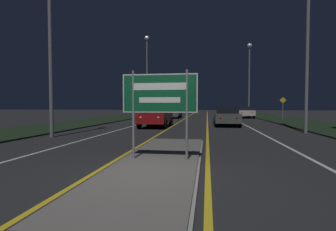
# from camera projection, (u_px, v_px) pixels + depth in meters

# --- Properties ---
(ground_plane) EXTENTS (160.00, 160.00, 0.00)m
(ground_plane) POSITION_uv_depth(u_px,v_px,m) (148.00, 177.00, 5.60)
(ground_plane) COLOR #232326
(median_island) EXTENTS (2.18, 8.55, 0.10)m
(median_island) POSITION_uv_depth(u_px,v_px,m) (160.00, 161.00, 7.04)
(median_island) COLOR #999993
(median_island) RESTS_ON ground_plane
(verge_left) EXTENTS (5.00, 100.00, 0.08)m
(verge_left) POSITION_uv_depth(u_px,v_px,m) (101.00, 120.00, 26.77)
(verge_left) COLOR black
(verge_left) RESTS_ON ground_plane
(verge_right) EXTENTS (5.00, 100.00, 0.08)m
(verge_right) POSITION_uv_depth(u_px,v_px,m) (298.00, 122.00, 23.96)
(verge_right) COLOR black
(verge_right) RESTS_ON ground_plane
(centre_line_yellow_left) EXTENTS (0.12, 70.00, 0.01)m
(centre_line_yellow_left) POSITION_uv_depth(u_px,v_px,m) (185.00, 118.00, 30.50)
(centre_line_yellow_left) COLOR gold
(centre_line_yellow_left) RESTS_ON ground_plane
(centre_line_yellow_right) EXTENTS (0.12, 70.00, 0.01)m
(centre_line_yellow_right) POSITION_uv_depth(u_px,v_px,m) (207.00, 119.00, 30.12)
(centre_line_yellow_right) COLOR gold
(centre_line_yellow_right) RESTS_ON ground_plane
(lane_line_white_left) EXTENTS (0.12, 70.00, 0.01)m
(lane_line_white_left) POSITION_uv_depth(u_px,v_px,m) (160.00, 118.00, 30.93)
(lane_line_white_left) COLOR silver
(lane_line_white_left) RESTS_ON ground_plane
(lane_line_white_right) EXTENTS (0.12, 70.00, 0.01)m
(lane_line_white_right) POSITION_uv_depth(u_px,v_px,m) (233.00, 119.00, 29.68)
(lane_line_white_right) COLOR silver
(lane_line_white_right) RESTS_ON ground_plane
(edge_line_white_left) EXTENTS (0.10, 70.00, 0.01)m
(edge_line_white_left) POSITION_uv_depth(u_px,v_px,m) (136.00, 118.00, 31.37)
(edge_line_white_left) COLOR silver
(edge_line_white_left) RESTS_ON ground_plane
(edge_line_white_right) EXTENTS (0.10, 70.00, 0.01)m
(edge_line_white_right) POSITION_uv_depth(u_px,v_px,m) (261.00, 119.00, 29.24)
(edge_line_white_right) COLOR silver
(edge_line_white_right) RESTS_ON ground_plane
(highway_sign) EXTENTS (2.02, 0.07, 2.38)m
(highway_sign) POSITION_uv_depth(u_px,v_px,m) (160.00, 97.00, 6.97)
(highway_sign) COLOR gray
(highway_sign) RESTS_ON median_island
(streetlight_left_far) EXTENTS (0.61, 0.61, 10.49)m
(streetlight_left_far) POSITION_uv_depth(u_px,v_px,m) (147.00, 62.00, 33.80)
(streetlight_left_far) COLOR gray
(streetlight_left_far) RESTS_ON ground_plane
(streetlight_right_near) EXTENTS (0.51, 0.51, 11.29)m
(streetlight_right_near) POSITION_uv_depth(u_px,v_px,m) (308.00, 6.00, 14.27)
(streetlight_right_near) COLOR gray
(streetlight_right_near) RESTS_ON ground_plane
(streetlight_right_far) EXTENTS (0.61, 0.61, 9.41)m
(streetlight_right_far) POSITION_uv_depth(u_px,v_px,m) (249.00, 66.00, 33.27)
(streetlight_right_far) COLOR gray
(streetlight_right_far) RESTS_ON ground_plane
(car_receding_0) EXTENTS (1.88, 4.08, 1.48)m
(car_receding_0) POSITION_uv_depth(u_px,v_px,m) (227.00, 116.00, 19.53)
(car_receding_0) COLOR #4C514C
(car_receding_0) RESTS_ON ground_plane
(car_receding_1) EXTENTS (2.01, 4.84, 1.39)m
(car_receding_1) POSITION_uv_depth(u_px,v_px,m) (244.00, 112.00, 32.12)
(car_receding_1) COLOR silver
(car_receding_1) RESTS_ON ground_plane
(car_approaching_0) EXTENTS (1.97, 4.36, 1.42)m
(car_approaching_0) POSITION_uv_depth(u_px,v_px,m) (156.00, 116.00, 18.59)
(car_approaching_0) COLOR maroon
(car_approaching_0) RESTS_ON ground_plane
(car_approaching_1) EXTENTS (1.98, 4.15, 1.41)m
(car_approaching_1) POSITION_uv_depth(u_px,v_px,m) (173.00, 112.00, 31.52)
(car_approaching_1) COLOR #4C514C
(car_approaching_1) RESTS_ON ground_plane
(warning_sign) EXTENTS (0.60, 0.06, 2.25)m
(warning_sign) POSITION_uv_depth(u_px,v_px,m) (283.00, 106.00, 25.23)
(warning_sign) COLOR gray
(warning_sign) RESTS_ON verge_right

